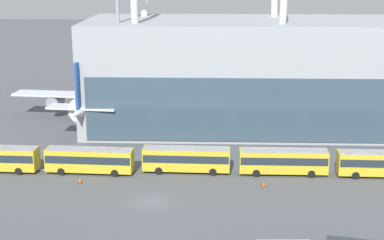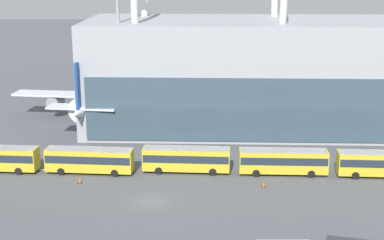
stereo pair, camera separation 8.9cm
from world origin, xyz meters
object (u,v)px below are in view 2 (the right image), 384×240
at_px(shuttle_bus_4, 382,162).
at_px(traffic_cone_1, 264,184).
at_px(airliner_at_gate_near, 107,91).
at_px(shuttle_bus_1, 90,159).
at_px(shuttle_bus_3, 283,160).
at_px(shuttle_bus_2, 186,158).
at_px(traffic_cone_0, 80,180).
at_px(floodlight_mast, 118,19).

distance_m(shuttle_bus_4, traffic_cone_1, 16.42).
height_order(airliner_at_gate_near, shuttle_bus_1, airliner_at_gate_near).
distance_m(shuttle_bus_3, shuttle_bus_4, 12.91).
bearing_deg(shuttle_bus_4, shuttle_bus_1, -178.67).
bearing_deg(traffic_cone_1, shuttle_bus_3, 57.80).
bearing_deg(shuttle_bus_2, shuttle_bus_4, -0.02).
bearing_deg(traffic_cone_0, traffic_cone_1, -1.06).
height_order(traffic_cone_0, traffic_cone_1, traffic_cone_0).
height_order(shuttle_bus_3, floodlight_mast, floodlight_mast).
relative_size(shuttle_bus_3, traffic_cone_1, 17.46).
bearing_deg(shuttle_bus_1, shuttle_bus_4, 3.01).
bearing_deg(traffic_cone_1, shuttle_bus_2, 153.35).
distance_m(shuttle_bus_4, floodlight_mast, 45.11).
xyz_separation_m(shuttle_bus_2, floodlight_mast, (-11.54, 18.10, 16.77)).
bearing_deg(shuttle_bus_3, floodlight_mast, 143.31).
bearing_deg(shuttle_bus_2, shuttle_bus_3, 0.14).
height_order(shuttle_bus_2, floodlight_mast, floodlight_mast).
bearing_deg(airliner_at_gate_near, traffic_cone_1, -136.56).
bearing_deg(traffic_cone_1, shuttle_bus_4, 14.73).
distance_m(shuttle_bus_3, traffic_cone_1, 5.70).
xyz_separation_m(airliner_at_gate_near, traffic_cone_1, (25.48, -32.83, -4.58)).
bearing_deg(shuttle_bus_4, shuttle_bus_2, 179.48).
relative_size(airliner_at_gate_near, shuttle_bus_1, 3.25).
relative_size(traffic_cone_0, traffic_cone_1, 1.12).
bearing_deg(shuttle_bus_4, airliner_at_gate_near, 146.60).
relative_size(shuttle_bus_1, floodlight_mast, 0.39).
bearing_deg(shuttle_bus_1, shuttle_bus_2, 6.72).
relative_size(shuttle_bus_3, shuttle_bus_4, 1.00).
bearing_deg(shuttle_bus_1, floodlight_mast, 88.95).
height_order(shuttle_bus_1, shuttle_bus_3, same).
height_order(shuttle_bus_2, shuttle_bus_3, same).
height_order(airliner_at_gate_near, shuttle_bus_4, airliner_at_gate_near).
relative_size(airliner_at_gate_near, shuttle_bus_4, 3.26).
xyz_separation_m(shuttle_bus_2, traffic_cone_0, (-13.45, -4.58, -1.59)).
distance_m(shuttle_bus_3, traffic_cone_0, 26.73).
bearing_deg(shuttle_bus_3, shuttle_bus_1, -178.61).
relative_size(airliner_at_gate_near, shuttle_bus_2, 3.26).
relative_size(shuttle_bus_3, traffic_cone_0, 15.62).
xyz_separation_m(shuttle_bus_1, floodlight_mast, (1.36, 18.93, 16.77)).
bearing_deg(shuttle_bus_3, traffic_cone_1, -121.77).
height_order(floodlight_mast, traffic_cone_1, floodlight_mast).
bearing_deg(airliner_at_gate_near, shuttle_bus_3, -129.20).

